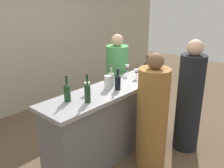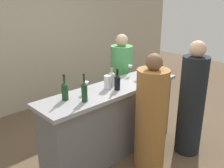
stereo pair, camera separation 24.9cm
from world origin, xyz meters
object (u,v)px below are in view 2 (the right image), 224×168
object	(u,v)px
wine_bottle_center_near_black	(117,82)
water_pitcher	(108,82)
wine_glass_far_center	(130,68)
person_left_guest	(151,118)
wine_glass_near_left	(144,76)
wine_glass_near_center	(155,73)
wine_bottle_rightmost_amber_brown	(150,68)
wine_glass_far_left	(86,85)
wine_bottle_far_right_olive_green	(160,69)
wine_glass_near_right	(139,73)
person_right_guest	(121,84)
wine_bottle_leftmost_olive_green	(65,90)
wine_bottle_second_right_clear_pale	(112,78)
wine_bottle_second_left_olive_green	(84,91)
person_center_guest	(191,103)

from	to	relation	value
wine_bottle_center_near_black	water_pitcher	size ratio (longest dim) A/B	1.57
wine_bottle_center_near_black	wine_glass_far_center	world-z (taller)	wine_bottle_center_near_black
wine_glass_far_center	person_left_guest	bearing A→B (deg)	-118.86
wine_bottle_center_near_black	person_left_guest	xyz separation A→B (m)	(0.15, -0.45, -0.40)
wine_glass_far_center	water_pitcher	xyz separation A→B (m)	(-0.63, -0.19, -0.02)
wine_glass_near_left	wine_glass_near_center	xyz separation A→B (m)	(0.26, 0.02, -0.02)
wine_bottle_rightmost_amber_brown	wine_glass_near_left	bearing A→B (deg)	-152.72
wine_glass_near_center	wine_glass_far_left	distance (m)	1.07
wine_bottle_far_right_olive_green	wine_glass_near_left	distance (m)	0.45
wine_glass_near_right	person_right_guest	bearing A→B (deg)	71.02
water_pitcher	wine_glass_near_left	bearing A→B (deg)	-23.13
wine_bottle_leftmost_olive_green	person_left_guest	size ratio (longest dim) A/B	0.20
wine_bottle_far_right_olive_green	wine_bottle_leftmost_olive_green	bearing A→B (deg)	172.20
wine_glass_near_center	wine_glass_far_center	world-z (taller)	wine_glass_far_center
wine_bottle_second_right_clear_pale	person_left_guest	bearing A→B (deg)	-81.70
wine_bottle_second_left_olive_green	person_right_guest	size ratio (longest dim) A/B	0.22
wine_bottle_leftmost_olive_green	person_right_guest	world-z (taller)	person_right_guest
wine_bottle_second_left_olive_green	person_left_guest	world-z (taller)	person_left_guest
wine_glass_far_left	wine_glass_far_center	size ratio (longest dim) A/B	0.91
wine_bottle_rightmost_amber_brown	wine_glass_near_center	world-z (taller)	wine_bottle_rightmost_amber_brown
wine_bottle_center_near_black	wine_bottle_second_right_clear_pale	world-z (taller)	wine_bottle_center_near_black
wine_bottle_rightmost_amber_brown	wine_glass_near_center	size ratio (longest dim) A/B	2.20
wine_bottle_far_right_olive_green	person_left_guest	size ratio (longest dim) A/B	0.20
wine_glass_near_left	wine_bottle_center_near_black	bearing A→B (deg)	166.85
wine_bottle_leftmost_olive_green	water_pitcher	size ratio (longest dim) A/B	1.72
person_left_guest	wine_bottle_far_right_olive_green	bearing A→B (deg)	-78.20
wine_bottle_second_left_olive_green	wine_bottle_center_near_black	distance (m)	0.54
wine_bottle_rightmost_amber_brown	wine_glass_near_left	world-z (taller)	wine_bottle_rightmost_amber_brown
wine_glass_far_center	wine_bottle_center_near_black	bearing A→B (deg)	-152.07
wine_bottle_center_near_black	wine_glass_far_center	distance (m)	0.63
wine_bottle_center_near_black	wine_glass_far_center	size ratio (longest dim) A/B	1.75
wine_glass_near_left	wine_glass_near_right	bearing A→B (deg)	59.26
wine_bottle_far_right_olive_green	person_right_guest	world-z (taller)	person_right_guest
wine_bottle_second_right_clear_pale	wine_glass_near_right	distance (m)	0.48
wine_glass_far_left	person_center_guest	distance (m)	1.45
wine_bottle_second_right_clear_pale	person_center_guest	size ratio (longest dim) A/B	0.17
wine_bottle_center_near_black	wine_bottle_second_right_clear_pale	xyz separation A→B (m)	(0.06, 0.16, -0.00)
wine_bottle_rightmost_amber_brown	person_center_guest	distance (m)	0.80
wine_glass_near_right	water_pitcher	xyz separation A→B (m)	(-0.60, 0.02, -0.00)
wine_bottle_second_left_olive_green	wine_bottle_center_near_black	xyz separation A→B (m)	(0.54, 0.01, -0.02)
wine_glass_near_left	wine_glass_near_center	distance (m)	0.27
water_pitcher	wine_glass_far_center	bearing A→B (deg)	16.56
wine_bottle_second_right_clear_pale	wine_glass_far_center	distance (m)	0.52
wine_bottle_leftmost_olive_green	wine_glass_far_left	xyz separation A→B (m)	(0.32, 0.01, -0.02)
wine_glass_near_right	wine_glass_far_center	bearing A→B (deg)	81.78
wine_bottle_leftmost_olive_green	wine_glass_near_left	bearing A→B (deg)	-14.31
wine_glass_near_right	wine_bottle_center_near_black	bearing A→B (deg)	-169.94
wine_bottle_far_right_olive_green	wine_glass_near_right	distance (m)	0.36
wine_bottle_rightmost_amber_brown	water_pitcher	size ratio (longest dim) A/B	1.69
wine_bottle_second_left_olive_green	wine_bottle_far_right_olive_green	size ratio (longest dim) A/B	1.12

